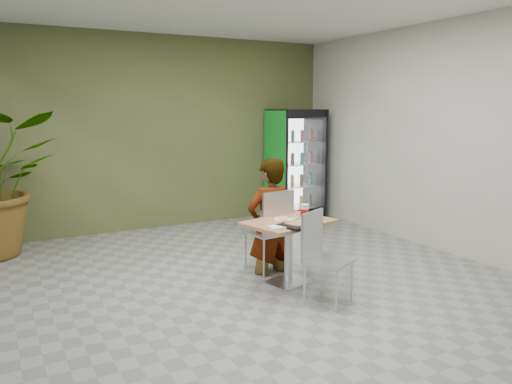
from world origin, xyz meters
TOP-DOWN VIEW (x-y plane):
  - ground at (0.00, 0.00)m, footprint 7.00×7.00m
  - room_envelope at (0.00, 0.00)m, footprint 6.00×7.00m
  - dining_table at (0.34, 0.07)m, footprint 1.09×0.88m
  - chair_far at (0.39, 0.52)m, footprint 0.51×0.52m
  - chair_near at (0.37, -0.51)m, footprint 0.57×0.57m
  - seated_woman at (0.38, 0.58)m, footprint 0.68×0.49m
  - pizza_plate at (0.33, 0.15)m, footprint 0.34×0.27m
  - soda_cup at (0.54, 0.05)m, footprint 0.10×0.10m
  - napkin_stack at (0.04, -0.17)m, footprint 0.17×0.17m
  - cafeteria_tray at (0.32, -0.19)m, footprint 0.51×0.43m
  - beverage_fridge at (2.37, 3.11)m, footprint 0.95×0.75m

SIDE VIEW (x-z plane):
  - ground at x=0.00m, z-range 0.00..0.00m
  - dining_table at x=0.34m, z-range 0.16..0.91m
  - seated_woman at x=0.38m, z-range -0.30..1.42m
  - chair_near at x=0.37m, z-range 0.08..1.04m
  - chair_far at x=0.39m, z-range 0.09..1.12m
  - napkin_stack at x=0.04m, z-range 0.75..0.77m
  - cafeteria_tray at x=0.32m, z-range 0.75..0.78m
  - pizza_plate at x=0.33m, z-range 0.75..0.78m
  - soda_cup at x=0.54m, z-range 0.75..0.92m
  - beverage_fridge at x=2.37m, z-range 0.00..1.98m
  - room_envelope at x=0.00m, z-range 0.00..3.20m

